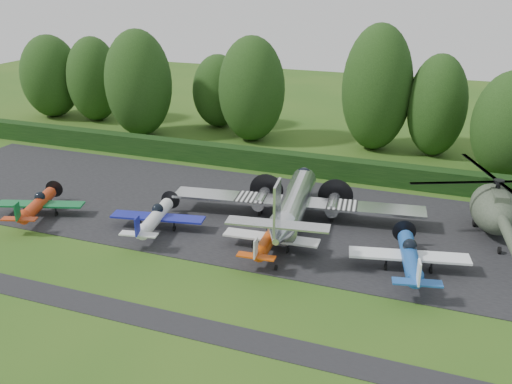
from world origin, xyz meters
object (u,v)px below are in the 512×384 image
at_px(light_plane_red, 38,204).
at_px(light_plane_blue, 410,257).
at_px(light_plane_white, 156,217).
at_px(transport_plane, 293,204).
at_px(helicopter, 495,205).
at_px(light_plane_orange, 270,238).

distance_m(light_plane_red, light_plane_blue, 29.19).
xyz_separation_m(light_plane_red, light_plane_white, (10.23, 1.02, 0.04)).
relative_size(transport_plane, helicopter, 1.29).
height_order(light_plane_red, helicopter, helicopter).
distance_m(transport_plane, helicopter, 15.13).
bearing_deg(light_plane_blue, light_plane_orange, -165.39).
xyz_separation_m(light_plane_red, helicopter, (34.29, 9.78, 1.18)).
bearing_deg(transport_plane, light_plane_orange, -83.71).
height_order(light_plane_orange, light_plane_blue, light_plane_blue).
bearing_deg(helicopter, light_plane_blue, -112.14).
distance_m(transport_plane, light_plane_blue, 10.58).
relative_size(light_plane_blue, helicopter, 0.53).
xyz_separation_m(light_plane_blue, helicopter, (5.12, 8.57, 1.05)).
bearing_deg(light_plane_red, transport_plane, 34.72).
xyz_separation_m(light_plane_white, helicopter, (24.06, 8.75, 1.14)).
bearing_deg(helicopter, light_plane_red, -155.33).
bearing_deg(helicopter, light_plane_white, -151.25).
xyz_separation_m(light_plane_white, light_plane_orange, (9.28, -0.17, -0.06)).
height_order(light_plane_red, light_plane_white, light_plane_white).
height_order(light_plane_white, light_plane_blue, light_plane_blue).
bearing_deg(helicopter, transport_plane, -156.27).
xyz_separation_m(transport_plane, light_plane_orange, (-0.17, -5.02, -0.69)).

